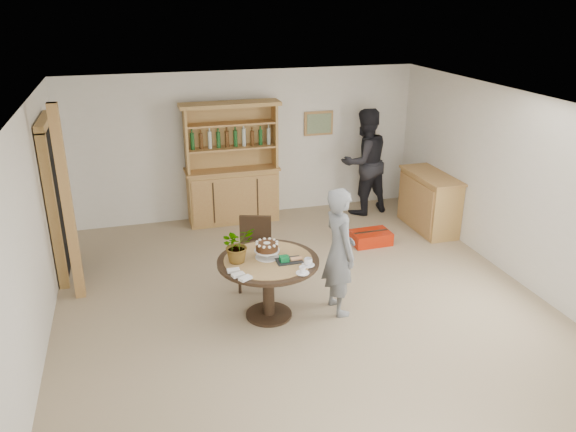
# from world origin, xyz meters

# --- Properties ---
(ground) EXTENTS (7.00, 7.00, 0.00)m
(ground) POSITION_xyz_m (0.00, 0.00, 0.00)
(ground) COLOR tan
(ground) RESTS_ON ground
(room_shell) EXTENTS (6.04, 7.04, 2.52)m
(room_shell) POSITION_xyz_m (0.00, 0.01, 1.74)
(room_shell) COLOR white
(room_shell) RESTS_ON ground
(doorway) EXTENTS (0.13, 1.10, 2.18)m
(doorway) POSITION_xyz_m (-2.93, 2.00, 1.11)
(doorway) COLOR black
(doorway) RESTS_ON ground
(pine_post) EXTENTS (0.12, 0.12, 2.50)m
(pine_post) POSITION_xyz_m (-2.70, 1.20, 1.25)
(pine_post) COLOR #B18E4A
(pine_post) RESTS_ON ground
(hutch) EXTENTS (1.62, 0.54, 2.04)m
(hutch) POSITION_xyz_m (-0.30, 3.24, 0.69)
(hutch) COLOR tan
(hutch) RESTS_ON ground
(sideboard) EXTENTS (0.54, 1.26, 0.94)m
(sideboard) POSITION_xyz_m (2.74, 2.00, 0.47)
(sideboard) COLOR tan
(sideboard) RESTS_ON ground
(dining_table) EXTENTS (1.20, 1.20, 0.76)m
(dining_table) POSITION_xyz_m (-0.47, 0.07, 0.60)
(dining_table) COLOR black
(dining_table) RESTS_ON ground
(dining_chair) EXTENTS (0.53, 0.53, 0.95)m
(dining_chair) POSITION_xyz_m (-0.45, 0.89, 0.54)
(dining_chair) COLOR black
(dining_chair) RESTS_ON ground
(birthday_cake) EXTENTS (0.30, 0.30, 0.20)m
(birthday_cake) POSITION_xyz_m (-0.47, 0.12, 0.88)
(birthday_cake) COLOR white
(birthday_cake) RESTS_ON dining_table
(flower_vase) EXTENTS (0.47, 0.44, 0.42)m
(flower_vase) POSITION_xyz_m (-0.82, 0.12, 0.97)
(flower_vase) COLOR #3F7233
(flower_vase) RESTS_ON dining_table
(gift_tray) EXTENTS (0.30, 0.20, 0.08)m
(gift_tray) POSITION_xyz_m (-0.26, -0.06, 0.79)
(gift_tray) COLOR black
(gift_tray) RESTS_ON dining_table
(coffee_cup_a) EXTENTS (0.15, 0.15, 0.09)m
(coffee_cup_a) POSITION_xyz_m (-0.07, -0.21, 0.80)
(coffee_cup_a) COLOR white
(coffee_cup_a) RESTS_ON dining_table
(coffee_cup_b) EXTENTS (0.15, 0.15, 0.08)m
(coffee_cup_b) POSITION_xyz_m (-0.19, -0.38, 0.79)
(coffee_cup_b) COLOR white
(coffee_cup_b) RESTS_ON dining_table
(napkins) EXTENTS (0.24, 0.33, 0.03)m
(napkins) POSITION_xyz_m (-0.88, -0.25, 0.77)
(napkins) COLOR white
(napkins) RESTS_ON dining_table
(teen_boy) EXTENTS (0.41, 0.60, 1.59)m
(teen_boy) POSITION_xyz_m (0.38, -0.03, 0.80)
(teen_boy) COLOR slate
(teen_boy) RESTS_ON ground
(adult_person) EXTENTS (1.04, 0.89, 1.86)m
(adult_person) POSITION_xyz_m (1.99, 3.00, 0.93)
(adult_person) COLOR black
(adult_person) RESTS_ON ground
(red_suitcase) EXTENTS (0.61, 0.42, 0.21)m
(red_suitcase) POSITION_xyz_m (1.58, 1.68, 0.10)
(red_suitcase) COLOR red
(red_suitcase) RESTS_ON ground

